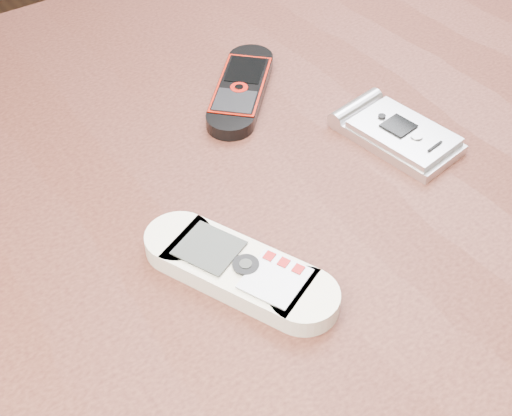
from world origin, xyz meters
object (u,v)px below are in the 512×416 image
object	(u,v)px
table	(251,309)
nokia_white	(239,269)
motorola_razr	(400,134)
nokia_black_red	(241,89)

from	to	relation	value
table	nokia_white	size ratio (longest dim) A/B	8.17
table	nokia_white	bearing A→B (deg)	-132.16
motorola_razr	nokia_white	bearing A→B (deg)	-174.94
nokia_white	nokia_black_red	bearing A→B (deg)	31.87
table	motorola_razr	world-z (taller)	motorola_razr
table	nokia_white	xyz separation A→B (m)	(-0.04, -0.04, 0.11)
nokia_white	nokia_black_red	distance (m)	0.21
motorola_razr	nokia_black_red	bearing A→B (deg)	109.80
table	nokia_black_red	xyz separation A→B (m)	(0.08, 0.14, 0.11)
nokia_white	nokia_black_red	xyz separation A→B (m)	(0.12, 0.18, -0.00)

